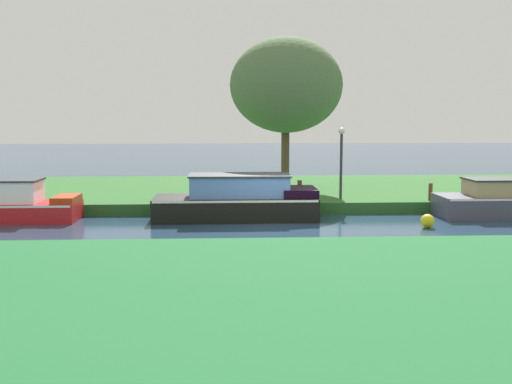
{
  "coord_description": "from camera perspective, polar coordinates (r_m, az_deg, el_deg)",
  "views": [
    {
      "loc": [
        -1.68,
        -18.71,
        3.37
      ],
      "look_at": [
        -0.65,
        1.2,
        0.9
      ],
      "focal_mm": 42.49,
      "sensor_mm": 36.0,
      "label": 1
    }
  ],
  "objects": [
    {
      "name": "channel_buoy",
      "position": [
        19.27,
        15.84,
        -2.64
      ],
      "size": [
        0.42,
        0.42,
        0.42
      ],
      "primitive_type": "sphere",
      "color": "yellow",
      "rests_on": "ground_plane"
    },
    {
      "name": "mooring_post_near",
      "position": [
        21.48,
        4.13,
        0.11
      ],
      "size": [
        0.16,
        0.16,
        0.75
      ],
      "primitive_type": "cylinder",
      "color": "#4F3F23",
      "rests_on": "riverbank_far"
    },
    {
      "name": "ground_plane",
      "position": [
        19.08,
        2.13,
        -3.11
      ],
      "size": [
        120.0,
        120.0,
        0.0
      ],
      "primitive_type": "plane",
      "color": "#223B51"
    },
    {
      "name": "mooring_post_far",
      "position": [
        22.56,
        16.1,
        0.02
      ],
      "size": [
        0.14,
        0.14,
        0.62
      ],
      "primitive_type": "cylinder",
      "color": "brown",
      "rests_on": "riverbank_far"
    },
    {
      "name": "riverbank_near",
      "position": [
        10.35,
        6.65,
        -10.81
      ],
      "size": [
        72.0,
        10.0,
        0.4
      ],
      "primitive_type": "cube",
      "color": "#1E5E2D",
      "rests_on": "ground_plane"
    },
    {
      "name": "willow_tree_left",
      "position": [
        25.55,
        2.87,
        9.99
      ],
      "size": [
        4.7,
        3.81,
        6.27
      ],
      "color": "brown",
      "rests_on": "riverbank_far"
    },
    {
      "name": "slate_cruiser",
      "position": [
        22.35,
        22.95,
        -0.74
      ],
      "size": [
        5.04,
        1.74,
        1.31
      ],
      "color": "#474757",
      "rests_on": "ground_plane"
    },
    {
      "name": "riverbank_far",
      "position": [
        25.96,
        0.76,
        0.05
      ],
      "size": [
        72.0,
        10.0,
        0.4
      ],
      "primitive_type": "cube",
      "color": "#2A5D26",
      "rests_on": "ground_plane"
    },
    {
      "name": "red_narrowboat",
      "position": [
        21.32,
        -22.39,
        -1.02
      ],
      "size": [
        4.36,
        1.67,
        1.37
      ],
      "color": "red",
      "rests_on": "ground_plane"
    },
    {
      "name": "black_barge",
      "position": [
        20.1,
        -1.61,
        -0.78
      ],
      "size": [
        5.37,
        2.02,
        1.5
      ],
      "color": "black",
      "rests_on": "ground_plane"
    },
    {
      "name": "lamp_post",
      "position": [
        22.27,
        8.03,
        3.61
      ],
      "size": [
        0.24,
        0.24,
        2.59
      ],
      "color": "#333338",
      "rests_on": "riverbank_far"
    }
  ]
}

